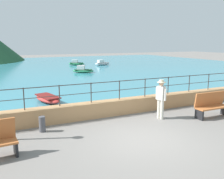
{
  "coord_description": "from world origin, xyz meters",
  "views": [
    {
      "loc": [
        -4.59,
        -6.96,
        3.37
      ],
      "look_at": [
        0.56,
        3.7,
        1.1
      ],
      "focal_mm": 40.11,
      "sensor_mm": 36.0,
      "label": 1
    }
  ],
  "objects_px": {
    "boat_1": "(83,70)",
    "boat_5": "(102,63)",
    "boat_3": "(48,99)",
    "bollard": "(42,124)",
    "person_walking": "(161,97)",
    "boat_0": "(76,63)",
    "bench_far": "(211,105)"
  },
  "relations": [
    {
      "from": "bollard",
      "to": "boat_0",
      "type": "height_order",
      "value": "boat_0"
    },
    {
      "from": "boat_3",
      "to": "boat_5",
      "type": "bearing_deg",
      "value": 58.68
    },
    {
      "from": "boat_0",
      "to": "boat_5",
      "type": "distance_m",
      "value": 3.71
    },
    {
      "from": "bench_far",
      "to": "boat_0",
      "type": "distance_m",
      "value": 26.75
    },
    {
      "from": "bench_far",
      "to": "boat_5",
      "type": "height_order",
      "value": "bench_far"
    },
    {
      "from": "boat_1",
      "to": "boat_3",
      "type": "xyz_separation_m",
      "value": [
        -6.23,
        -11.93,
        -0.07
      ]
    },
    {
      "from": "person_walking",
      "to": "boat_3",
      "type": "xyz_separation_m",
      "value": [
        -3.9,
        5.09,
        -0.72
      ]
    },
    {
      "from": "person_walking",
      "to": "boat_5",
      "type": "relative_size",
      "value": 0.73
    },
    {
      "from": "boat_0",
      "to": "boat_1",
      "type": "bearing_deg",
      "value": -103.28
    },
    {
      "from": "person_walking",
      "to": "boat_1",
      "type": "xyz_separation_m",
      "value": [
        2.33,
        17.01,
        -0.65
      ]
    },
    {
      "from": "bench_far",
      "to": "boat_0",
      "type": "relative_size",
      "value": 0.7
    },
    {
      "from": "bollard",
      "to": "boat_3",
      "type": "relative_size",
      "value": 0.24
    },
    {
      "from": "person_walking",
      "to": "bollard",
      "type": "height_order",
      "value": "person_walking"
    },
    {
      "from": "boat_0",
      "to": "boat_1",
      "type": "distance_m",
      "value": 9.12
    },
    {
      "from": "bench_far",
      "to": "boat_3",
      "type": "bearing_deg",
      "value": 136.41
    },
    {
      "from": "boat_1",
      "to": "boat_0",
      "type": "bearing_deg",
      "value": 76.72
    },
    {
      "from": "bench_far",
      "to": "person_walking",
      "type": "bearing_deg",
      "value": 161.07
    },
    {
      "from": "person_walking",
      "to": "boat_3",
      "type": "relative_size",
      "value": 0.72
    },
    {
      "from": "boat_5",
      "to": "person_walking",
      "type": "bearing_deg",
      "value": -107.71
    },
    {
      "from": "boat_3",
      "to": "bollard",
      "type": "bearing_deg",
      "value": -104.14
    },
    {
      "from": "person_walking",
      "to": "boat_5",
      "type": "xyz_separation_m",
      "value": [
        7.73,
        24.2,
        -0.65
      ]
    },
    {
      "from": "bench_far",
      "to": "boat_3",
      "type": "relative_size",
      "value": 0.7
    },
    {
      "from": "bench_far",
      "to": "bollard",
      "type": "bearing_deg",
      "value": 169.29
    },
    {
      "from": "boat_1",
      "to": "boat_5",
      "type": "height_order",
      "value": "same"
    },
    {
      "from": "boat_0",
      "to": "boat_3",
      "type": "xyz_separation_m",
      "value": [
        -8.33,
        -20.8,
        -0.07
      ]
    },
    {
      "from": "person_walking",
      "to": "boat_1",
      "type": "bearing_deg",
      "value": 82.2
    },
    {
      "from": "boat_0",
      "to": "boat_5",
      "type": "height_order",
      "value": "same"
    },
    {
      "from": "bollard",
      "to": "boat_3",
      "type": "distance_m",
      "value": 4.62
    },
    {
      "from": "person_walking",
      "to": "boat_1",
      "type": "relative_size",
      "value": 0.72
    },
    {
      "from": "person_walking",
      "to": "boat_5",
      "type": "distance_m",
      "value": 25.41
    },
    {
      "from": "bollard",
      "to": "boat_5",
      "type": "relative_size",
      "value": 0.25
    },
    {
      "from": "bollard",
      "to": "boat_1",
      "type": "height_order",
      "value": "boat_1"
    }
  ]
}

